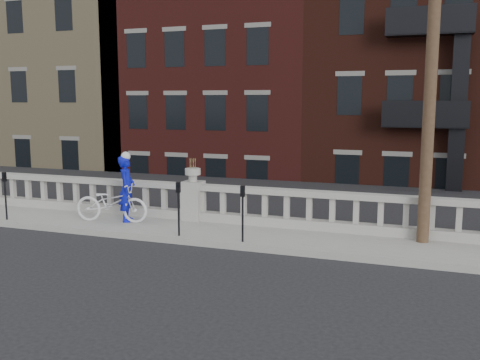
# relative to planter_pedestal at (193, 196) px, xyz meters

# --- Properties ---
(ground) EXTENTS (120.00, 120.00, 0.00)m
(ground) POSITION_rel_planter_pedestal_xyz_m (0.00, -3.95, -0.83)
(ground) COLOR black
(ground) RESTS_ON ground
(sidewalk) EXTENTS (32.00, 2.20, 0.15)m
(sidewalk) POSITION_rel_planter_pedestal_xyz_m (0.00, -0.95, -0.76)
(sidewalk) COLOR gray
(sidewalk) RESTS_ON ground
(balustrade) EXTENTS (28.00, 0.34, 1.03)m
(balustrade) POSITION_rel_planter_pedestal_xyz_m (0.00, 0.00, -0.19)
(balustrade) COLOR gray
(balustrade) RESTS_ON sidewalk
(planter_pedestal) EXTENTS (0.55, 0.55, 1.76)m
(planter_pedestal) POSITION_rel_planter_pedestal_xyz_m (0.00, 0.00, 0.00)
(planter_pedestal) COLOR gray
(planter_pedestal) RESTS_ON sidewalk
(lower_level) EXTENTS (80.00, 44.00, 20.80)m
(lower_level) POSITION_rel_planter_pedestal_xyz_m (0.56, 19.09, 1.80)
(lower_level) COLOR #605E59
(lower_level) RESTS_ON ground
(utility_pole) EXTENTS (1.60, 0.28, 10.00)m
(utility_pole) POSITION_rel_planter_pedestal_xyz_m (6.20, -0.35, 4.41)
(utility_pole) COLOR #422D1E
(utility_pole) RESTS_ON sidewalk
(parking_meter_a) EXTENTS (0.10, 0.09, 1.36)m
(parking_meter_a) POSITION_rel_planter_pedestal_xyz_m (-5.01, -1.80, 0.17)
(parking_meter_a) COLOR black
(parking_meter_a) RESTS_ON sidewalk
(parking_meter_b) EXTENTS (0.10, 0.09, 1.36)m
(parking_meter_b) POSITION_rel_planter_pedestal_xyz_m (0.43, -1.80, 0.17)
(parking_meter_b) COLOR black
(parking_meter_b) RESTS_ON sidewalk
(parking_meter_c) EXTENTS (0.10, 0.09, 1.36)m
(parking_meter_c) POSITION_rel_planter_pedestal_xyz_m (2.12, -1.80, 0.17)
(parking_meter_c) COLOR black
(parking_meter_c) RESTS_ON sidewalk
(bicycle) EXTENTS (2.17, 1.06, 1.09)m
(bicycle) POSITION_rel_planter_pedestal_xyz_m (-2.02, -1.03, -0.13)
(bicycle) COLOR silver
(bicycle) RESTS_ON sidewalk
(cyclist) EXTENTS (0.65, 0.79, 1.85)m
(cyclist) POSITION_rel_planter_pedestal_xyz_m (-1.66, -0.80, 0.24)
(cyclist) COLOR #0B12B1
(cyclist) RESTS_ON sidewalk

